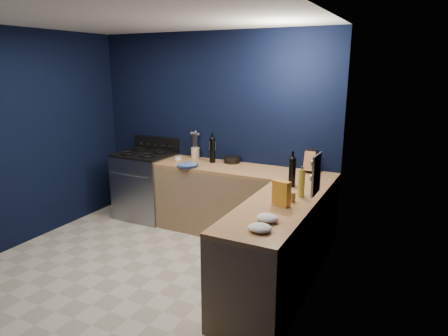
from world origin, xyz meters
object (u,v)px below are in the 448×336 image
Objects in this scene: gas_range at (146,186)px; knife_block at (311,162)px; crouton_bag at (281,193)px; plate_stack at (187,165)px; utensil_crock at (195,153)px.

gas_range is 3.89× the size of knife_block.
knife_block is at bearing 109.10° from crouton_bag.
plate_stack is 1.56m from knife_block.
crouton_bag is (1.72, -1.34, 0.05)m from utensil_crock.
utensil_crock is at bearing -179.98° from knife_block.
plate_stack is 1.79× the size of utensil_crock.
utensil_crock reaches higher than plate_stack.
knife_block reaches higher than gas_range.
utensil_crock is 0.62× the size of knife_block.
crouton_bag reaches higher than plate_stack.
crouton_bag is (1.55, -0.87, 0.10)m from plate_stack.
plate_stack is at bearing -14.48° from gas_range.
utensil_crock is at bearing 20.37° from gas_range.
crouton_bag reaches higher than utensil_crock.
gas_range is 6.27× the size of utensil_crock.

